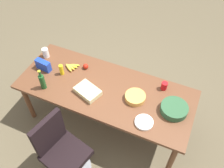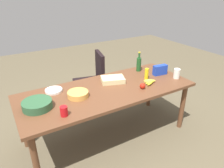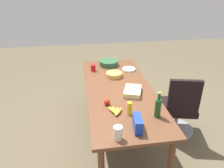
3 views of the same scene
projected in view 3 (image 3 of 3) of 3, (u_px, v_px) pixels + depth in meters
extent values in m
plane|color=brown|center=(118.00, 132.00, 3.46)|extent=(10.00, 10.00, 0.00)
cube|color=brown|center=(119.00, 90.00, 3.12)|extent=(2.33, 0.95, 0.04)
cylinder|color=brown|center=(170.00, 164.00, 2.40)|extent=(0.07, 0.07, 0.74)
cylinder|color=brown|center=(128.00, 80.00, 4.30)|extent=(0.07, 0.07, 0.74)
cylinder|color=brown|center=(89.00, 83.00, 4.19)|extent=(0.07, 0.07, 0.74)
cylinder|color=gray|center=(175.00, 129.00, 3.48)|extent=(0.56, 0.56, 0.05)
cylinder|color=gray|center=(176.00, 118.00, 3.38)|extent=(0.06, 0.06, 0.40)
cube|color=black|center=(178.00, 107.00, 3.29)|extent=(0.58, 0.58, 0.09)
cube|color=black|center=(184.00, 97.00, 2.96)|extent=(0.16, 0.43, 0.51)
cube|color=#1D3FB7|center=(138.00, 123.00, 2.26)|extent=(0.23, 0.10, 0.15)
sphere|color=#B52011|center=(107.00, 102.00, 2.70)|extent=(0.08, 0.08, 0.08)
cube|color=beige|center=(133.00, 91.00, 2.97)|extent=(0.37, 0.31, 0.07)
ellipsoid|color=yellow|center=(119.00, 112.00, 2.54)|extent=(0.16, 0.12, 0.04)
ellipsoid|color=yellow|center=(117.00, 111.00, 2.55)|extent=(0.17, 0.09, 0.04)
ellipsoid|color=yellow|center=(114.00, 111.00, 2.56)|extent=(0.17, 0.05, 0.04)
ellipsoid|color=yellow|center=(112.00, 110.00, 2.56)|extent=(0.17, 0.10, 0.04)
cylinder|color=gold|center=(114.00, 75.00, 3.47)|extent=(0.30, 0.30, 0.07)
cylinder|color=red|center=(93.00, 68.00, 3.66)|extent=(0.10, 0.10, 0.11)
cylinder|color=#1D4F22|center=(158.00, 108.00, 2.45)|extent=(0.07, 0.07, 0.22)
cylinder|color=#1D4F22|center=(159.00, 97.00, 2.38)|extent=(0.03, 0.03, 0.08)
cylinder|color=gold|center=(160.00, 93.00, 2.36)|extent=(0.04, 0.04, 0.01)
cylinder|color=white|center=(118.00, 133.00, 2.12)|extent=(0.09, 0.09, 0.15)
cylinder|color=yellow|center=(130.00, 108.00, 2.50)|extent=(0.07, 0.07, 0.16)
cylinder|color=white|center=(129.00, 69.00, 3.71)|extent=(0.26, 0.26, 0.03)
cylinder|color=#2E5A37|center=(109.00, 63.00, 3.89)|extent=(0.39, 0.39, 0.09)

